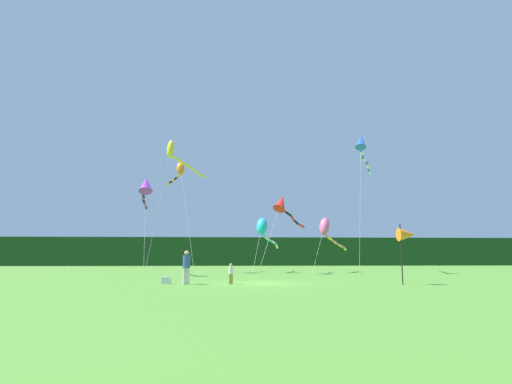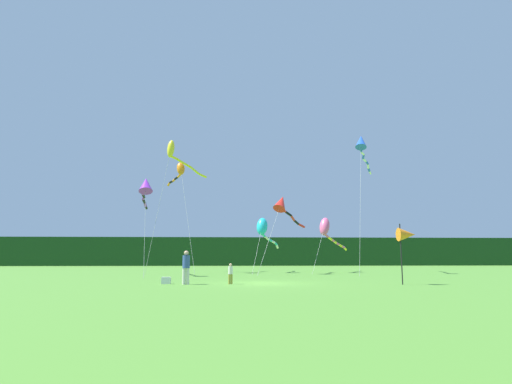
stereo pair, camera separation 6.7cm
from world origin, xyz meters
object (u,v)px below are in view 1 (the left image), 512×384
Objects in this scene: person_child at (231,273)px; kite_cyan at (263,228)px; person_adult at (186,265)px; kite_purple at (146,187)px; kite_yellow at (176,154)px; kite_blue at (362,145)px; kite_orange at (179,171)px; kite_red at (282,205)px; cooler_box at (166,280)px; kite_rainbow at (326,229)px; banner_flag_pole at (407,235)px.

person_child is 16.17m from kite_cyan.
kite_purple is at bearing 113.59° from person_adult.
kite_blue is at bearing -7.20° from kite_yellow.
person_adult is 0.17× the size of kite_orange.
kite_cyan is 3.68m from kite_red.
person_child is 0.10× the size of kite_orange.
cooler_box is 15.50m from kite_red.
kite_cyan is (5.15, 15.67, 2.97)m from person_adult.
kite_orange is 1.37× the size of kite_purple.
person_adult is at bearing -124.94° from kite_rainbow.
kite_red reaches higher than kite_rainbow.
kite_yellow is 16.58m from kite_blue.
kite_blue is at bearing 80.69° from banner_flag_pole.
kite_blue reaches higher than kite_red.
person_child is 0.15× the size of kite_rainbow.
kite_rainbow is 8.09m from kite_blue.
person_child is 2.26× the size of cooler_box.
kite_orange reaches higher than kite_red.
kite_cyan is (-5.72, 0.11, 0.06)m from kite_rainbow.
kite_orange is 16.83m from kite_blue.
kite_cyan is 11.47m from kite_purple.
cooler_box is at bearing -128.41° from kite_rainbow.
kite_red is (-4.30, -2.77, 1.86)m from kite_rainbow.
kite_rainbow is (-0.51, 16.36, 1.35)m from banner_flag_pole.
kite_yellow is (-5.04, 15.25, 9.96)m from person_child.
person_child is at bearing -6.52° from cooler_box.
cooler_box is at bearing -121.86° from kite_red.
kite_orange reaches higher than kite_cyan.
banner_flag_pole is at bearing -70.48° from kite_red.
kite_rainbow reaches higher than cooler_box.
person_child is 14.33m from kite_red.
kite_cyan is at bearing 116.12° from kite_red.
person_adult is at bearing -24.77° from cooler_box.
kite_rainbow is at bearing 0.84° from kite_yellow.
kite_blue is (17.87, 3.73, 4.48)m from kite_purple.
cooler_box is 12.74m from banner_flag_pole.
person_adult is 19.20m from kite_rainbow.
kite_purple reaches higher than kite_red.
kite_red is (7.64, 12.29, 5.55)m from cooler_box.
kite_yellow is 0.97× the size of kite_blue.
kite_blue is (16.44, -2.08, 0.54)m from kite_yellow.
banner_flag_pole is (9.09, -0.91, 1.92)m from person_child.
kite_rainbow is at bearing 141.13° from kite_blue.
kite_orange is at bearing 166.85° from kite_blue.
person_child is 0.09× the size of kite_yellow.
kite_blue reaches higher than banner_flag_pole.
kite_blue is (2.82, -2.27, 7.23)m from kite_rainbow.
kite_red reaches higher than person_adult.
kite_cyan is at bearing 33.25° from kite_purple.
person_child is 0.14× the size of kite_purple.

